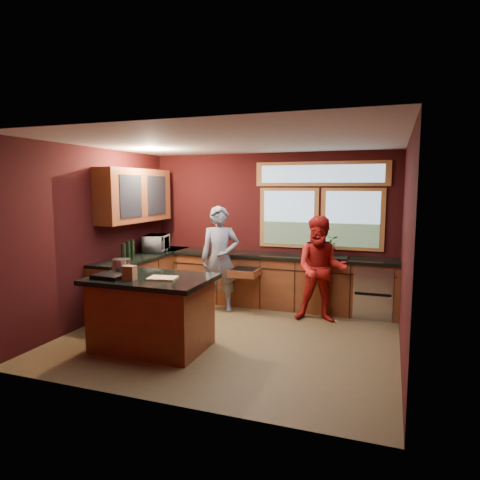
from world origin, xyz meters
The scene contains 14 objects.
floor centered at (0.00, 0.00, 0.00)m, with size 4.50×4.50×0.00m, color brown.
room_shell centered at (-0.60, 0.32, 1.80)m, with size 4.52×4.02×2.71m.
back_counter centered at (0.20, 1.70, 0.46)m, with size 4.50×0.64×0.93m.
left_counter centered at (-1.95, 0.85, 0.47)m, with size 0.64×2.30×0.93m.
island centered at (-0.82, -0.75, 0.48)m, with size 1.55×1.05×0.95m.
person_grey centered at (-0.62, 1.12, 0.89)m, with size 0.65×0.43×1.78m, color slate.
person_red centered at (1.07, 1.11, 0.83)m, with size 0.80×0.63×1.65m, color #A71713.
microwave centered at (-1.92, 1.25, 1.08)m, with size 0.55×0.37×0.30m, color #999999.
potted_plant centered at (1.12, 1.75, 1.11)m, with size 0.32×0.28×0.36m, color #999999.
paper_towel centered at (1.06, 1.70, 1.07)m, with size 0.12×0.12×0.28m, color silver.
cutting_board centered at (-0.62, -0.80, 0.95)m, with size 0.35×0.25×0.02m, color tan.
stock_pot centered at (-1.37, -0.60, 1.03)m, with size 0.24×0.24×0.18m, color #B3B4B8.
paper_bag centered at (-0.97, -1.00, 1.03)m, with size 0.15×0.12×0.18m, color brown.
black_tray centered at (-1.27, -1.00, 0.97)m, with size 0.40×0.28×0.05m, color black.
Camera 1 is at (2.08, -5.46, 2.10)m, focal length 32.00 mm.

